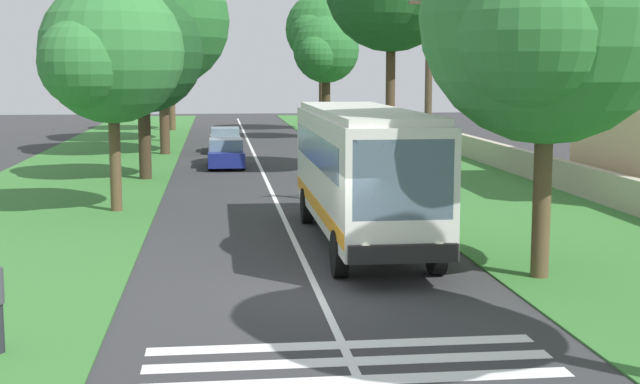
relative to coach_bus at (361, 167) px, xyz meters
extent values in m
plane|color=#333335|center=(-5.59, 1.80, -2.15)|extent=(160.00, 160.00, 0.00)
cube|color=#387533|center=(9.41, 10.00, -2.13)|extent=(120.00, 8.00, 0.04)
cube|color=#387533|center=(9.41, -6.40, -2.13)|extent=(120.00, 8.00, 0.04)
cube|color=silver|center=(9.41, 1.80, -2.14)|extent=(110.00, 0.16, 0.01)
cube|color=silver|center=(-0.03, 0.00, -0.05)|extent=(11.00, 2.50, 2.90)
cube|color=slate|center=(0.27, 0.00, 0.48)|extent=(9.68, 2.54, 0.85)
cube|color=slate|center=(-5.49, 0.00, 0.30)|extent=(0.08, 2.20, 1.74)
cube|color=orange|center=(-0.03, 0.00, -1.05)|extent=(10.78, 2.53, 0.36)
cube|color=silver|center=(-0.03, 0.00, 1.49)|extent=(10.56, 2.30, 0.18)
cube|color=black|center=(-5.61, 0.00, -1.28)|extent=(0.16, 2.40, 0.40)
sphere|color=#F2EDCC|center=(-5.55, 0.80, -1.15)|extent=(0.24, 0.24, 0.24)
sphere|color=#F2EDCC|center=(-5.55, -0.81, -1.15)|extent=(0.24, 0.24, 0.24)
cylinder|color=black|center=(-3.93, 1.15, -1.60)|extent=(1.10, 0.32, 1.10)
cylinder|color=black|center=(3.47, 1.15, -1.60)|extent=(1.10, 0.32, 1.10)
cylinder|color=black|center=(-3.93, -1.15, -1.60)|extent=(1.10, 0.32, 1.10)
cylinder|color=black|center=(3.47, -1.15, -1.60)|extent=(1.10, 0.32, 1.10)
cube|color=silver|center=(-10.83, 1.80, -2.14)|extent=(0.45, 6.80, 0.01)
cube|color=silver|center=(-9.93, 1.80, -2.14)|extent=(0.45, 6.80, 0.01)
cube|color=silver|center=(-9.03, 1.80, -2.14)|extent=(0.45, 6.80, 0.01)
cube|color=navy|center=(19.88, 3.47, -1.62)|extent=(4.30, 1.75, 0.70)
cube|color=slate|center=(19.78, 3.47, -0.99)|extent=(2.00, 1.61, 0.55)
cylinder|color=black|center=(18.53, 4.25, -1.83)|extent=(0.64, 0.22, 0.64)
cylinder|color=black|center=(21.23, 4.25, -1.83)|extent=(0.64, 0.22, 0.64)
cylinder|color=black|center=(18.53, 2.69, -1.83)|extent=(0.64, 0.22, 0.64)
cylinder|color=black|center=(21.23, 2.69, -1.83)|extent=(0.64, 0.22, 0.64)
cube|color=#B7A893|center=(28.39, 3.41, -1.62)|extent=(4.30, 1.75, 0.70)
cube|color=slate|center=(28.29, 3.41, -0.99)|extent=(2.00, 1.61, 0.55)
cylinder|color=black|center=(27.04, 4.19, -1.83)|extent=(0.64, 0.22, 0.64)
cylinder|color=black|center=(29.74, 4.19, -1.83)|extent=(0.64, 0.22, 0.64)
cylinder|color=black|center=(27.04, 2.63, -1.83)|extent=(0.64, 0.22, 0.64)
cylinder|color=black|center=(29.74, 2.63, -1.83)|extent=(0.64, 0.22, 0.64)
cylinder|color=#3D2D1E|center=(15.35, 7.04, -0.09)|extent=(0.54, 0.54, 4.03)
sphere|color=#19471E|center=(15.35, 7.04, 3.37)|extent=(5.23, 5.23, 5.23)
sphere|color=#19471E|center=(16.91, 7.04, 2.97)|extent=(3.49, 3.49, 3.49)
sphere|color=#19471E|center=(14.04, 7.82, 2.97)|extent=(3.18, 3.18, 3.18)
cylinder|color=#4C3826|center=(27.03, 6.83, 0.59)|extent=(0.55, 0.55, 5.39)
sphere|color=#286B2D|center=(27.03, 6.83, 5.35)|extent=(7.50, 7.50, 7.50)
sphere|color=#286B2D|center=(29.28, 6.83, 4.78)|extent=(4.67, 4.67, 4.67)
sphere|color=#286B2D|center=(25.16, 7.96, 4.78)|extent=(4.90, 4.90, 4.90)
cylinder|color=brown|center=(47.27, 7.37, 0.45)|extent=(0.53, 0.53, 5.11)
sphere|color=#1E5623|center=(47.27, 7.37, 4.38)|extent=(5.01, 5.01, 5.01)
sphere|color=#1E5623|center=(48.77, 7.37, 4.01)|extent=(3.02, 3.02, 3.02)
sphere|color=#1E5623|center=(46.02, 8.12, 4.01)|extent=(3.73, 3.73, 3.73)
cylinder|color=brown|center=(6.44, 7.34, -0.09)|extent=(0.38, 0.38, 4.03)
sphere|color=#337A38|center=(6.44, 7.34, 3.24)|extent=(4.79, 4.79, 4.79)
sphere|color=#337A38|center=(7.88, 7.34, 2.88)|extent=(2.81, 2.81, 2.81)
sphere|color=#337A38|center=(5.25, 8.05, 2.88)|extent=(2.98, 2.98, 2.98)
cylinder|color=#4C3826|center=(36.60, 7.48, 0.57)|extent=(0.46, 0.46, 5.34)
sphere|color=#337A38|center=(36.60, 7.48, 5.08)|extent=(6.71, 6.71, 6.71)
sphere|color=#337A38|center=(38.61, 7.48, 4.58)|extent=(5.01, 5.01, 5.01)
sphere|color=#337A38|center=(34.92, 8.48, 4.58)|extent=(4.60, 4.60, 4.60)
cylinder|color=#4C3826|center=(46.38, -4.47, 1.05)|extent=(0.51, 0.51, 6.31)
sphere|color=#286B2D|center=(46.38, -4.47, 5.80)|extent=(5.78, 5.78, 5.78)
sphere|color=#286B2D|center=(48.11, -4.47, 5.36)|extent=(3.36, 3.36, 3.36)
sphere|color=#286B2D|center=(44.93, -3.61, 5.36)|extent=(3.50, 3.50, 3.50)
cylinder|color=#3D2D1E|center=(37.38, -3.67, 0.33)|extent=(0.59, 0.59, 4.86)
sphere|color=#286B2D|center=(37.38, -3.67, 4.01)|extent=(4.57, 4.57, 4.57)
sphere|color=#286B2D|center=(38.75, -3.67, 3.67)|extent=(3.11, 3.11, 3.11)
sphere|color=#286B2D|center=(36.24, -2.99, 3.67)|extent=(2.81, 2.81, 2.81)
cylinder|color=brown|center=(-4.59, -3.42, 0.07)|extent=(0.41, 0.41, 4.35)
sphere|color=#337A38|center=(-4.59, -3.42, 3.82)|extent=(5.73, 5.73, 5.73)
sphere|color=#337A38|center=(-2.87, -3.42, 3.39)|extent=(4.00, 4.00, 4.00)
sphere|color=#337A38|center=(-6.03, -2.57, 3.39)|extent=(3.17, 3.17, 3.17)
cylinder|color=#4C3826|center=(16.22, -4.01, 1.34)|extent=(0.43, 0.43, 6.90)
cylinder|color=#473828|center=(5.04, -3.07, 1.65)|extent=(0.24, 0.24, 7.52)
cube|color=#3D3326|center=(5.04, -3.07, 4.81)|extent=(0.12, 1.40, 0.12)
cube|color=#B2A893|center=(14.41, -9.80, -1.52)|extent=(70.00, 0.40, 1.17)
camera|label=1|loc=(-23.89, 3.95, 2.63)|focal=49.82mm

